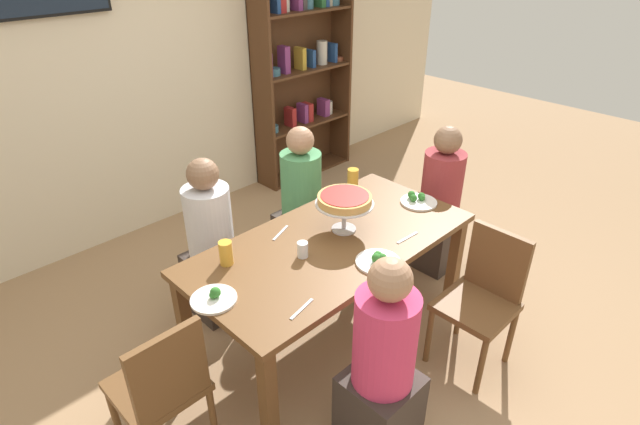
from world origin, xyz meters
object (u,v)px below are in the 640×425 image
(diner_head_east, at_px, (438,209))
(salad_plate_spare, at_px, (418,200))
(salad_plate_near_diner, at_px, (378,260))
(salad_plate_far_diner, at_px, (214,298))
(diner_far_left, at_px, (212,250))
(cutlery_knife_far, at_px, (281,233))
(bookshelf, at_px, (301,65))
(chair_near_right, at_px, (483,294))
(water_glass_clear_near, at_px, (302,249))
(deep_dish_pizza_stand, at_px, (345,201))
(beer_glass_amber_tall, at_px, (353,179))
(beer_glass_amber_short, at_px, (226,253))
(diner_far_right, at_px, (302,210))
(diner_near_left, at_px, (382,372))
(cutlery_fork_near, at_px, (345,199))
(cutlery_knife_near, at_px, (302,309))
(dining_table, at_px, (332,253))
(cutlery_fork_far, at_px, (407,238))
(chair_head_west, at_px, (163,386))

(diner_head_east, bearing_deg, salad_plate_spare, 11.16)
(salad_plate_near_diner, xyz_separation_m, salad_plate_far_diner, (-0.83, 0.37, -0.00))
(diner_far_left, xyz_separation_m, cutlery_knife_far, (0.21, -0.46, 0.25))
(bookshelf, distance_m, chair_near_right, 3.06)
(diner_far_left, bearing_deg, salad_plate_far_diner, -31.66)
(salad_plate_spare, bearing_deg, water_glass_clear_near, 175.26)
(bookshelf, bearing_deg, deep_dish_pizza_stand, -126.79)
(beer_glass_amber_tall, bearing_deg, beer_glass_amber_short, -173.82)
(salad_plate_near_diner, bearing_deg, diner_far_left, 109.86)
(diner_far_right, height_order, cutlery_knife_far, diner_far_right)
(diner_near_left, bearing_deg, cutlery_fork_near, -38.79)
(deep_dish_pizza_stand, xyz_separation_m, cutlery_knife_near, (-0.69, -0.36, -0.20))
(dining_table, relative_size, beer_glass_amber_short, 12.58)
(cutlery_knife_near, bearing_deg, diner_near_left, -79.67)
(diner_near_left, height_order, cutlery_fork_far, diner_near_left)
(diner_head_east, relative_size, beer_glass_amber_short, 8.21)
(diner_far_right, relative_size, cutlery_fork_far, 6.39)
(cutlery_fork_near, distance_m, cutlery_fork_far, 0.61)
(beer_glass_amber_tall, bearing_deg, water_glass_clear_near, -156.11)
(cutlery_knife_near, relative_size, cutlery_knife_far, 1.00)
(salad_plate_spare, distance_m, cutlery_knife_far, 0.98)
(diner_head_east, relative_size, chair_near_right, 1.32)
(dining_table, distance_m, deep_dish_pizza_stand, 0.32)
(chair_near_right, bearing_deg, deep_dish_pizza_stand, 24.76)
(diner_head_east, bearing_deg, cutlery_fork_far, 20.15)
(chair_near_right, bearing_deg, beer_glass_amber_short, 47.35)
(chair_head_west, bearing_deg, cutlery_fork_far, -9.41)
(diner_far_right, height_order, cutlery_knife_near, diner_far_right)
(diner_far_left, relative_size, salad_plate_spare, 4.71)
(diner_near_left, relative_size, salad_plate_near_diner, 4.55)
(salad_plate_far_diner, bearing_deg, cutlery_fork_far, -15.95)
(salad_plate_spare, bearing_deg, cutlery_fork_far, -151.61)
(diner_near_left, height_order, salad_plate_spare, diner_near_left)
(salad_plate_spare, distance_m, beer_glass_amber_short, 1.37)
(dining_table, xyz_separation_m, beer_glass_amber_short, (-0.58, 0.24, 0.16))
(chair_near_right, bearing_deg, salad_plate_spare, -20.08)
(diner_near_left, xyz_separation_m, salad_plate_near_diner, (0.41, 0.38, 0.27))
(cutlery_knife_far, bearing_deg, salad_plate_spare, 137.48)
(chair_head_west, relative_size, beer_glass_amber_short, 6.21)
(salad_plate_far_diner, xyz_separation_m, salad_plate_spare, (1.56, -0.11, 0.00))
(dining_table, bearing_deg, cutlery_knife_near, -149.03)
(diner_far_right, relative_size, salad_plate_spare, 4.71)
(dining_table, distance_m, salad_plate_near_diner, 0.36)
(salad_plate_near_diner, height_order, cutlery_knife_far, salad_plate_near_diner)
(chair_head_west, distance_m, beer_glass_amber_tall, 1.85)
(chair_head_west, relative_size, salad_plate_far_diner, 3.74)
(chair_near_right, relative_size, water_glass_clear_near, 9.44)
(diner_far_right, height_order, chair_near_right, diner_far_right)
(salad_plate_far_diner, relative_size, beer_glass_amber_short, 1.66)
(diner_head_east, distance_m, salad_plate_near_diner, 1.23)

